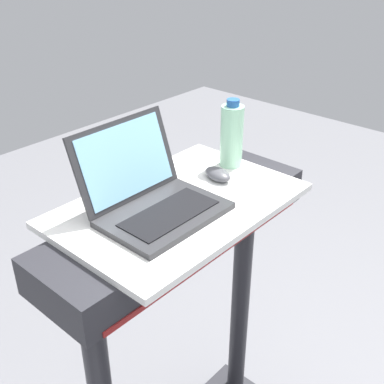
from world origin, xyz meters
The scene contains 4 objects.
desk_board centered at (0.00, 0.70, 1.21)m, with size 0.70×0.46×0.02m, color white.
laptop centered at (-0.09, 0.72, 1.27)m, with size 0.33×0.30×0.23m.
computer_mouse centered at (0.18, 0.71, 1.23)m, with size 0.06×0.10×0.03m, color #4C4C51.
water_bottle centered at (0.29, 0.74, 1.32)m, with size 0.07×0.07×0.22m.
Camera 1 is at (-0.87, -0.13, 1.91)m, focal length 45.64 mm.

